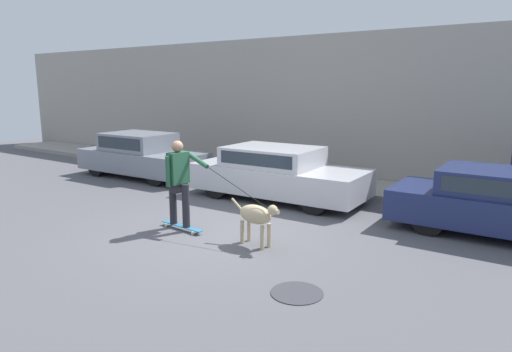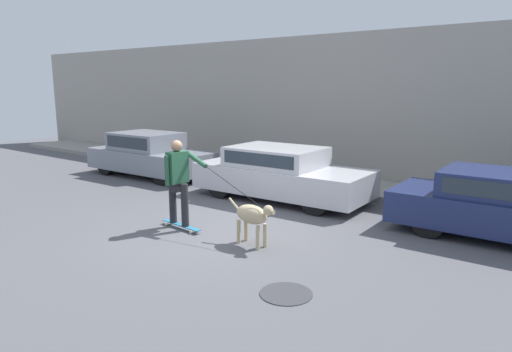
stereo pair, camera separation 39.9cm
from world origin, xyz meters
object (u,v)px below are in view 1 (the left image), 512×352
parked_car_0 (142,156)px  dog (256,216)px  parked_car_1 (277,174)px  skateboarder (179,179)px

parked_car_0 → dog: 7.12m
parked_car_0 → parked_car_1: bearing=-1.5°
dog → parked_car_1: bearing=123.3°
parked_car_1 → skateboarder: size_ratio=1.69×
parked_car_1 → dog: size_ratio=3.99×
parked_car_0 → skateboarder: bearing=-35.6°
dog → skateboarder: bearing=-169.4°
parked_car_0 → skateboarder: skateboarder is taller
dog → skateboarder: (-1.74, -0.10, 0.46)m
dog → skateboarder: skateboarder is taller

